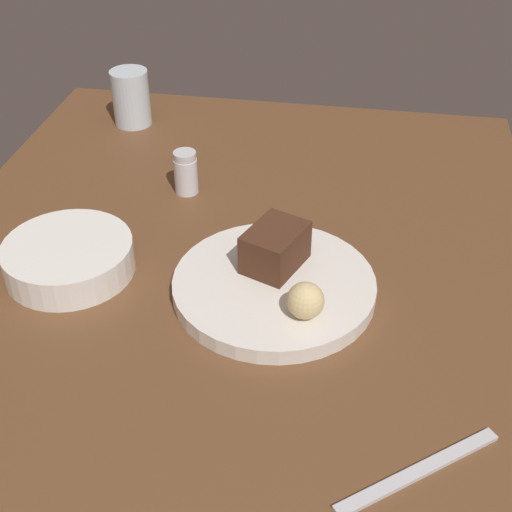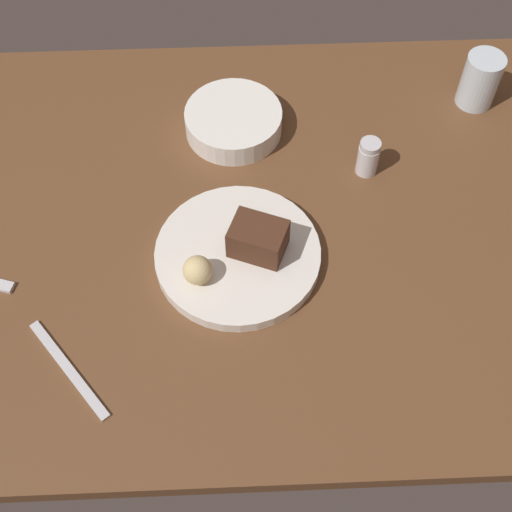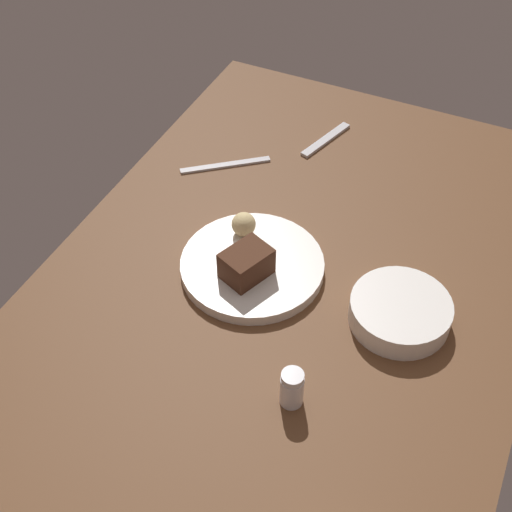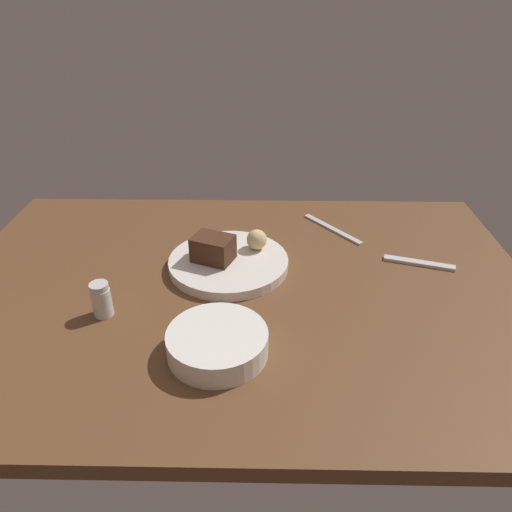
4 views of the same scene
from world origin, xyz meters
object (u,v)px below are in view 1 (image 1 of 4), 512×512
Objects in this scene: bread_roll at (305,301)px; side_bowl at (69,258)px; dessert_plate at (274,286)px; salt_shaker at (186,172)px; butter_knife at (419,471)px; chocolate_cake_slice at (275,247)px; water_glass at (131,98)px.

bread_roll reaches higher than side_bowl.
dessert_plate is 27.17cm from side_bowl.
salt_shaker reaches higher than butter_knife.
bread_roll reaches higher than butter_knife.
chocolate_cake_slice is (-3.15, -0.38, 3.77)cm from dessert_plate.
chocolate_cake_slice is 25.29cm from salt_shaker.
side_bowl is (-5.98, -31.69, -2.21)cm from bread_roll.
side_bowl is 51.17cm from butter_knife.
side_bowl reaches higher than butter_knife.
dessert_plate reaches higher than butter_knife.
water_glass is 0.59× the size of side_bowl.
bread_roll is at bearing 37.23° from dessert_plate.
dessert_plate is 5.75× the size of bread_roll.
salt_shaker is (-28.12, -21.55, -0.99)cm from bread_roll.
butter_knife is at bearing 61.42° from side_bowl.
butter_knife is at bearing 36.39° from water_glass.
dessert_plate is at bearing 36.63° from water_glass.
water_glass is 0.52× the size of butter_knife.
butter_knife is (24.46, 44.90, -1.89)cm from side_bowl.
bread_roll is 23.09cm from butter_knife.
bread_roll reaches higher than dessert_plate.
bread_roll is (5.98, 4.54, 3.29)cm from dessert_plate.
salt_shaker is at bearing -142.47° from dessert_plate.
side_bowl is (43.74, 5.37, -2.82)cm from water_glass.
chocolate_cake_slice reaches higher than bread_roll.
chocolate_cake_slice is 0.43× the size of butter_knife.
salt_shaker reaches higher than side_bowl.
side_bowl is at bearing -100.69° from bread_roll.
salt_shaker is at bearing 155.39° from side_bowl.
salt_shaker is at bearing -138.81° from chocolate_cake_slice.
salt_shaker reaches higher than dessert_plate.
butter_knife is at bearing 33.30° from chocolate_cake_slice.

